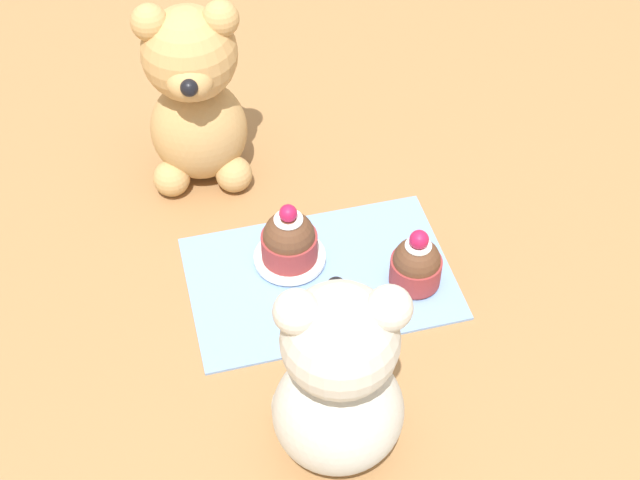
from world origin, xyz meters
TOP-DOWN VIEW (x-y plane):
  - ground_plane at (0.00, 0.00)m, footprint 4.00×4.00m
  - knitted_placemat at (0.00, 0.00)m, footprint 0.26×0.17m
  - teddy_bear_cream at (0.03, 0.18)m, footprint 0.12×0.11m
  - teddy_bear_tan at (0.08, -0.18)m, footprint 0.11×0.11m
  - cupcake_near_cream_bear at (-0.09, 0.03)m, footprint 0.05×0.05m
  - saucer_plate at (0.02, -0.03)m, footprint 0.07×0.07m
  - cupcake_near_tan_bear at (0.02, -0.03)m, footprint 0.06×0.06m

SIDE VIEW (x-z plane):
  - ground_plane at x=0.00m, z-range 0.00..0.00m
  - knitted_placemat at x=0.00m, z-range 0.00..0.01m
  - saucer_plate at x=0.02m, z-range 0.01..0.01m
  - cupcake_near_cream_bear at x=-0.09m, z-range 0.00..0.06m
  - cupcake_near_tan_bear at x=0.02m, z-range 0.00..0.07m
  - teddy_bear_cream at x=0.03m, z-range -0.01..0.20m
  - teddy_bear_tan at x=0.08m, z-range 0.00..0.21m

